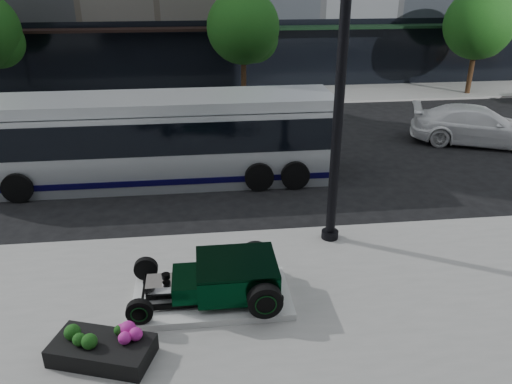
{
  "coord_description": "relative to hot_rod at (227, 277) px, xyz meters",
  "views": [
    {
      "loc": [
        -1.54,
        -14.04,
        6.76
      ],
      "look_at": [
        -0.09,
        -1.81,
        1.2
      ],
      "focal_mm": 35.0,
      "sensor_mm": 36.0,
      "label": 1
    }
  ],
  "objects": [
    {
      "name": "ground",
      "position": [
        1.11,
        5.03,
        -0.7
      ],
      "size": [
        120.0,
        120.0,
        0.0
      ],
      "primitive_type": "plane",
      "color": "black",
      "rests_on": "ground"
    },
    {
      "name": "hot_rod",
      "position": [
        0.0,
        0.0,
        0.0
      ],
      "size": [
        3.22,
        2.0,
        0.81
      ],
      "color": "black",
      "rests_on": "display_plinth"
    },
    {
      "name": "street_trees",
      "position": [
        2.25,
        18.11,
        3.07
      ],
      "size": [
        29.8,
        3.8,
        5.7
      ],
      "color": "black",
      "rests_on": "sidewalk_far"
    },
    {
      "name": "sidewalk_far",
      "position": [
        1.11,
        19.03,
        -0.64
      ],
      "size": [
        70.0,
        4.0,
        0.12
      ],
      "primitive_type": "cube",
      "color": "gray",
      "rests_on": "ground"
    },
    {
      "name": "white_sedan",
      "position": [
        11.06,
        9.75,
        0.07
      ],
      "size": [
        5.74,
        3.9,
        1.54
      ],
      "primitive_type": "imported",
      "rotation": [
        0.0,
        0.0,
        1.21
      ],
      "color": "white",
      "rests_on": "ground"
    },
    {
      "name": "info_plaque",
      "position": [
        -1.95,
        -1.22,
        -0.45
      ],
      "size": [
        0.45,
        0.37,
        0.31
      ],
      "color": "silver",
      "rests_on": "sidewalk_near"
    },
    {
      "name": "transit_bus",
      "position": [
        -1.94,
        7.3,
        0.79
      ],
      "size": [
        12.12,
        2.88,
        2.92
      ],
      "color": "silver",
      "rests_on": "ground"
    },
    {
      "name": "display_plinth",
      "position": [
        -0.33,
        0.0,
        -0.5
      ],
      "size": [
        3.4,
        1.8,
        0.15
      ],
      "primitive_type": "cube",
      "color": "silver",
      "rests_on": "sidewalk_near"
    },
    {
      "name": "flower_planter",
      "position": [
        -2.41,
        -1.54,
        -0.36
      ],
      "size": [
        2.04,
        1.46,
        0.6
      ],
      "color": "black",
      "rests_on": "sidewalk_near"
    },
    {
      "name": "lamppost",
      "position": [
        2.92,
        2.39,
        3.22
      ],
      "size": [
        0.45,
        0.45,
        8.22
      ],
      "color": "black",
      "rests_on": "sidewalk_near"
    }
  ]
}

